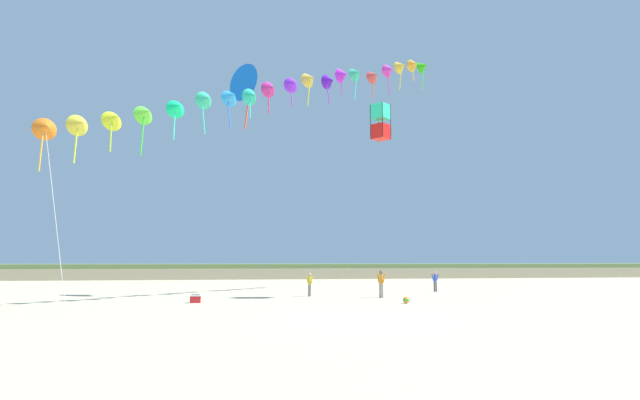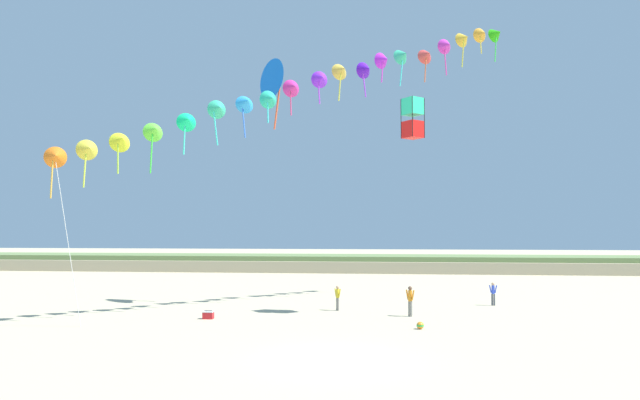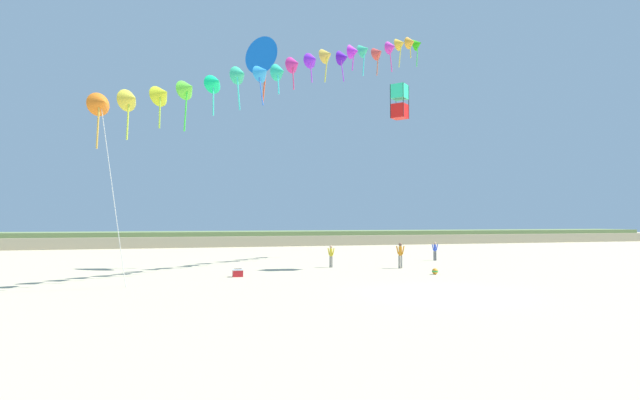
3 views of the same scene
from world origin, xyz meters
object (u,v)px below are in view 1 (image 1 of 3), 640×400
at_px(large_kite_low_lead, 248,85).
at_px(person_near_right, 381,282).
at_px(person_near_left, 310,283).
at_px(large_kite_mid_trail, 381,122).
at_px(person_mid_center, 435,280).
at_px(beach_cooler, 195,299).
at_px(beach_ball, 406,300).

bearing_deg(large_kite_low_lead, person_near_right, -26.80).
distance_m(person_near_left, large_kite_mid_trail, 11.54).
xyz_separation_m(person_near_left, large_kite_low_lead, (-4.22, 2.37, 14.00)).
relative_size(person_mid_center, beach_cooler, 2.59).
relative_size(person_near_left, person_near_right, 0.89).
relative_size(person_near_left, person_mid_center, 1.01).
relative_size(person_near_right, large_kite_low_lead, 0.36).
xyz_separation_m(person_near_right, person_mid_center, (5.58, 5.25, -0.12)).
bearing_deg(person_near_right, beach_ball, -86.15).
height_order(large_kite_low_lead, large_kite_mid_trail, large_kite_low_lead).
distance_m(person_mid_center, beach_cooler, 18.23).
xyz_separation_m(person_near_left, beach_ball, (4.54, -6.01, -0.69)).
bearing_deg(beach_ball, person_mid_center, 60.41).
xyz_separation_m(large_kite_low_lead, large_kite_mid_trail, (8.73, -3.81, -3.47)).
xyz_separation_m(person_mid_center, large_kite_mid_trail, (-5.33, -4.78, 10.53)).
bearing_deg(person_near_right, large_kite_mid_trail, 62.05).
distance_m(person_near_right, large_kite_low_lead, 16.82).
xyz_separation_m(person_near_right, large_kite_low_lead, (-8.48, 4.28, 13.88)).
xyz_separation_m(person_near_left, person_mid_center, (9.84, 3.34, -0.01)).
distance_m(large_kite_mid_trail, beach_cooler, 16.14).
height_order(large_kite_mid_trail, beach_ball, large_kite_mid_trail).
bearing_deg(large_kite_mid_trail, person_near_left, 162.28).
xyz_separation_m(large_kite_low_lead, beach_ball, (8.76, -8.37, -14.69)).
relative_size(person_near_right, beach_ball, 4.70).
height_order(person_mid_center, large_kite_mid_trail, large_kite_mid_trail).
bearing_deg(large_kite_low_lead, beach_cooler, -112.45).
height_order(person_near_right, beach_cooler, person_near_right).
bearing_deg(beach_ball, person_near_left, 127.09).
bearing_deg(person_near_left, large_kite_mid_trail, -17.72).
bearing_deg(large_kite_low_lead, person_mid_center, 3.94).
height_order(person_near_left, person_near_right, person_near_right).
bearing_deg(person_mid_center, person_near_right, -136.72).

